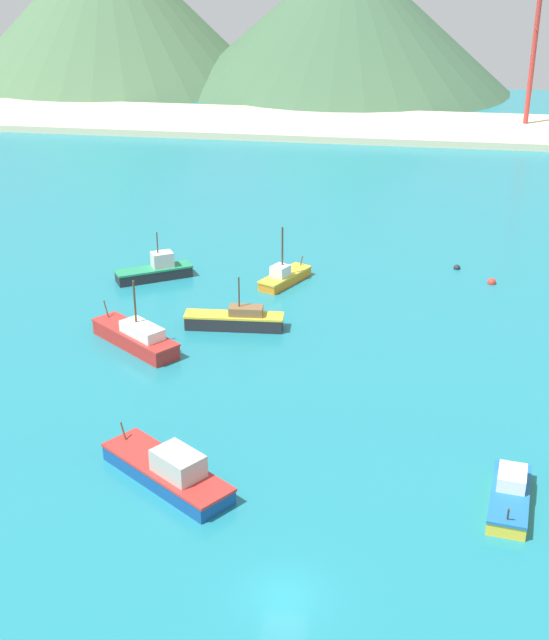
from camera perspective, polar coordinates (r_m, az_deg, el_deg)
The scene contains 13 objects.
ground at distance 75.90m, azimuth 4.01°, elevation -2.51°, with size 260.00×280.00×0.50m.
fishing_boat_1 at distance 80.44m, azimuth -2.54°, elevation 0.01°, with size 9.20×2.64×5.06m.
fishing_boat_2 at distance 58.94m, azimuth 15.04°, elevation -10.91°, with size 3.37×7.30×2.13m.
fishing_boat_3 at distance 77.73m, azimuth -8.96°, elevation -1.09°, with size 9.29×7.91×6.30m.
fishing_boat_4 at distance 59.25m, azimuth -6.85°, elevation -9.70°, with size 10.33×8.60×2.78m.
fishing_boat_6 at distance 90.61m, azimuth 0.63°, elevation 2.83°, with size 4.90×7.15×6.19m.
fishing_boat_7 at distance 92.57m, azimuth -7.73°, elevation 3.20°, with size 7.90×6.09×5.10m.
buoy_0 at distance 93.50m, azimuth 13.92°, elevation 2.40°, with size 0.87×0.87×0.87m.
buoy_1 at distance 96.75m, azimuth 11.76°, elevation 3.34°, with size 0.72×0.72×0.72m.
beach_strip at distance 163.39m, azimuth 7.18°, elevation 12.36°, with size 247.00×25.51×1.20m, color beige.
hill_west at distance 217.58m, azimuth -10.72°, elevation 19.49°, with size 71.56×71.56×34.26m.
hill_central at distance 205.04m, azimuth 4.71°, elevation 19.02°, with size 73.63×73.63×30.61m.
radio_tower at distance 166.01m, azimuth 16.51°, elevation 16.61°, with size 2.82×2.25×28.18m.
Camera 1 is at (5.49, -37.56, 33.91)m, focal length 49.28 mm.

